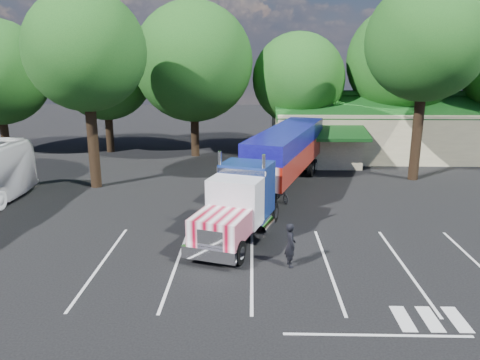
{
  "coord_description": "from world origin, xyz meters",
  "views": [
    {
      "loc": [
        -0.04,
        -24.13,
        8.58
      ],
      "look_at": [
        -0.66,
        0.48,
        2.0
      ],
      "focal_mm": 35.0,
      "sensor_mm": 36.0,
      "label": 1
    }
  ],
  "objects_px": {
    "bicycle": "(282,194)",
    "silver_sedan": "(312,154)",
    "woman": "(290,245)",
    "semi_truck": "(277,161)"
  },
  "relations": [
    {
      "from": "semi_truck",
      "to": "silver_sedan",
      "type": "height_order",
      "value": "semi_truck"
    },
    {
      "from": "semi_truck",
      "to": "bicycle",
      "type": "xyz_separation_m",
      "value": [
        0.28,
        -0.76,
        -1.89
      ]
    },
    {
      "from": "woman",
      "to": "silver_sedan",
      "type": "xyz_separation_m",
      "value": [
        3.4,
        20.0,
        -0.33
      ]
    },
    {
      "from": "semi_truck",
      "to": "woman",
      "type": "bearing_deg",
      "value": -71.56
    },
    {
      "from": "silver_sedan",
      "to": "semi_truck",
      "type": "bearing_deg",
      "value": -174.87
    },
    {
      "from": "semi_truck",
      "to": "bicycle",
      "type": "distance_m",
      "value": 2.06
    },
    {
      "from": "semi_truck",
      "to": "woman",
      "type": "relative_size",
      "value": 10.26
    },
    {
      "from": "woman",
      "to": "silver_sedan",
      "type": "height_order",
      "value": "woman"
    },
    {
      "from": "woman",
      "to": "bicycle",
      "type": "xyz_separation_m",
      "value": [
        0.2,
        9.06,
        -0.51
      ]
    },
    {
      "from": "bicycle",
      "to": "silver_sedan",
      "type": "height_order",
      "value": "silver_sedan"
    }
  ]
}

